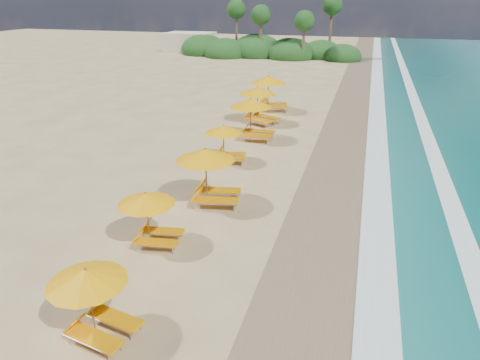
# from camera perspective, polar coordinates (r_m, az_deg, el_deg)

# --- Properties ---
(ground) EXTENTS (160.00, 160.00, 0.00)m
(ground) POSITION_cam_1_polar(r_m,az_deg,el_deg) (18.00, 0.00, -3.51)
(ground) COLOR tan
(ground) RESTS_ON ground
(wet_sand) EXTENTS (4.00, 160.00, 0.01)m
(wet_sand) POSITION_cam_1_polar(r_m,az_deg,el_deg) (17.43, 12.78, -5.08)
(wet_sand) COLOR olive
(wet_sand) RESTS_ON ground
(surf_foam) EXTENTS (4.00, 160.00, 0.01)m
(surf_foam) POSITION_cam_1_polar(r_m,az_deg,el_deg) (17.55, 21.62, -5.97)
(surf_foam) COLOR white
(surf_foam) RESTS_ON ground
(station_2) EXTENTS (2.45, 2.33, 2.05)m
(station_2) POSITION_cam_1_polar(r_m,az_deg,el_deg) (11.73, -18.67, -14.72)
(station_2) COLOR olive
(station_2) RESTS_ON ground
(station_3) EXTENTS (2.39, 2.27, 2.02)m
(station_3) POSITION_cam_1_polar(r_m,az_deg,el_deg) (15.18, -11.59, -4.63)
(station_3) COLOR olive
(station_3) RESTS_ON ground
(station_4) EXTENTS (3.01, 2.88, 2.50)m
(station_4) POSITION_cam_1_polar(r_m,az_deg,el_deg) (17.73, -3.90, 0.98)
(station_4) COLOR olive
(station_4) RESTS_ON ground
(station_5) EXTENTS (2.47, 2.37, 2.03)m
(station_5) POSITION_cam_1_polar(r_m,az_deg,el_deg) (22.39, -1.79, 5.15)
(station_5) COLOR olive
(station_5) RESTS_ON ground
(station_6) EXTENTS (2.73, 2.51, 2.55)m
(station_6) POSITION_cam_1_polar(r_m,az_deg,el_deg) (25.98, 1.83, 8.42)
(station_6) COLOR olive
(station_6) RESTS_ON ground
(station_7) EXTENTS (3.33, 3.29, 2.57)m
(station_7) POSITION_cam_1_polar(r_m,az_deg,el_deg) (29.36, 2.67, 10.19)
(station_7) COLOR olive
(station_7) RESTS_ON ground
(station_8) EXTENTS (3.42, 3.35, 2.68)m
(station_8) POSITION_cam_1_polar(r_m,az_deg,el_deg) (32.89, 4.12, 11.71)
(station_8) COLOR olive
(station_8) RESTS_ON ground
(treeline) EXTENTS (25.80, 8.80, 9.74)m
(treeline) POSITION_cam_1_polar(r_m,az_deg,el_deg) (63.01, 3.09, 16.88)
(treeline) COLOR #163D14
(treeline) RESTS_ON ground
(beach_building) EXTENTS (7.00, 5.00, 2.80)m
(beach_building) POSITION_cam_1_polar(r_m,az_deg,el_deg) (69.05, -6.66, 17.67)
(beach_building) COLOR beige
(beach_building) RESTS_ON ground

